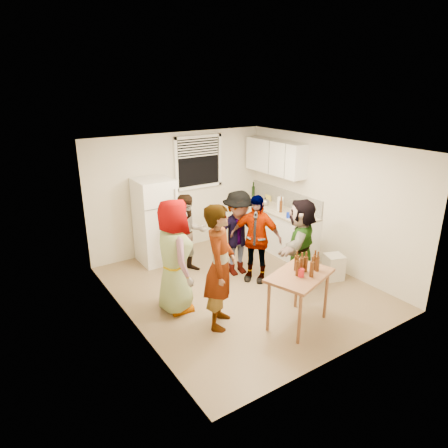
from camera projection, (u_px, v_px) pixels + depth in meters
room at (241, 288)px, 7.09m from camera, size 4.00×4.50×2.50m
window at (199, 162)px, 8.44m from camera, size 1.12×0.10×1.06m
refrigerator at (155, 221)px, 7.89m from camera, size 0.70×0.70×1.70m
counter_lower at (274, 228)px, 8.73m from camera, size 0.60×2.20×0.86m
countertop at (274, 209)px, 8.58m from camera, size 0.64×2.22×0.04m
backsplash at (285, 198)px, 8.66m from camera, size 0.03×2.20×0.36m
upper_cabinets at (275, 157)px, 8.45m from camera, size 0.34×1.60×0.70m
kettle at (265, 205)px, 8.75m from camera, size 0.26×0.23×0.19m
paper_towel at (280, 210)px, 8.41m from camera, size 0.13×0.13×0.28m
wine_bottle at (253, 199)px, 9.25m from camera, size 0.07×0.07×0.29m
beer_bottle_counter at (281, 212)px, 8.27m from camera, size 0.06×0.06×0.24m
blue_cup at (288, 218)px, 7.93m from camera, size 0.08×0.08×0.11m
picture_frame at (268, 198)px, 9.04m from camera, size 0.02×0.17×0.14m
trash_bin at (334, 266)px, 7.34m from camera, size 0.40×0.40×0.47m
serving_table at (296, 323)px, 6.04m from camera, size 1.14×0.93×0.83m
beer_bottle_table at (296, 270)px, 5.87m from camera, size 0.06×0.06×0.23m
red_cup at (301, 276)px, 5.69m from camera, size 0.09×0.09×0.11m
guest_grey at (177, 308)px, 6.45m from camera, size 1.94×1.16×0.58m
guest_stripe at (220, 323)px, 6.04m from camera, size 1.86×1.77×0.45m
guest_back_left at (189, 271)px, 7.70m from camera, size 0.93×1.61×0.58m
guest_back_right at (238, 273)px, 7.64m from camera, size 1.19×1.71×0.60m
guest_black at (254, 279)px, 7.40m from camera, size 1.86×1.74×0.39m
guest_orange at (298, 285)px, 7.18m from camera, size 2.16×2.19×0.48m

